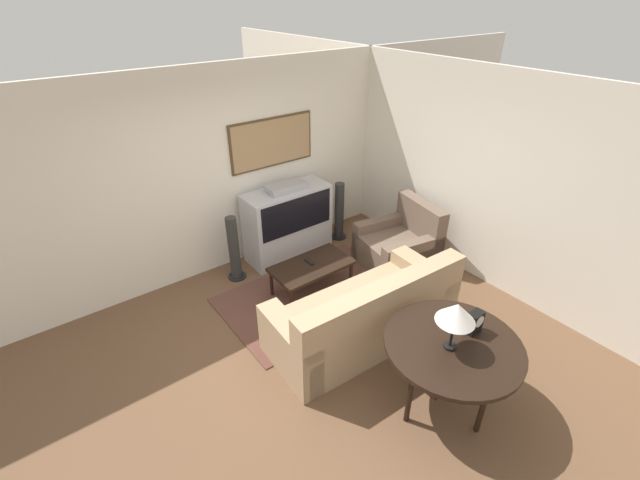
% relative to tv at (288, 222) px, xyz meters
% --- Properties ---
extents(ground_plane, '(12.00, 12.00, 0.00)m').
position_rel_tv_xyz_m(ground_plane, '(-0.87, -1.78, -0.53)').
color(ground_plane, brown).
extents(wall_back, '(12.00, 0.10, 2.70)m').
position_rel_tv_xyz_m(wall_back, '(-0.85, 0.35, 0.82)').
color(wall_back, silver).
rests_on(wall_back, ground_plane).
extents(wall_right, '(0.06, 12.00, 2.70)m').
position_rel_tv_xyz_m(wall_right, '(1.76, -1.78, 0.82)').
color(wall_right, silver).
rests_on(wall_right, ground_plane).
extents(area_rug, '(2.26, 1.45, 0.01)m').
position_rel_tv_xyz_m(area_rug, '(-0.32, -1.02, -0.52)').
color(area_rug, brown).
rests_on(area_rug, ground_plane).
extents(tv, '(1.24, 0.51, 1.13)m').
position_rel_tv_xyz_m(tv, '(0.00, 0.00, 0.00)').
color(tv, '#B7B7BC').
rests_on(tv, ground_plane).
extents(couch, '(2.15, 1.01, 0.93)m').
position_rel_tv_xyz_m(couch, '(-0.31, -1.99, -0.21)').
color(couch, tan).
rests_on(couch, ground_plane).
extents(armchair, '(1.08, 1.05, 0.89)m').
position_rel_tv_xyz_m(armchair, '(1.12, -1.14, -0.24)').
color(armchair, brown).
rests_on(armchair, ground_plane).
extents(coffee_table, '(1.03, 0.56, 0.41)m').
position_rel_tv_xyz_m(coffee_table, '(-0.26, -0.93, -0.16)').
color(coffee_table, black).
rests_on(coffee_table, ground_plane).
extents(console_table, '(1.22, 1.22, 0.76)m').
position_rel_tv_xyz_m(console_table, '(-0.29, -3.09, 0.16)').
color(console_table, black).
rests_on(console_table, ground_plane).
extents(table_lamp, '(0.33, 0.33, 0.47)m').
position_rel_tv_xyz_m(table_lamp, '(-0.35, -3.09, 0.60)').
color(table_lamp, black).
rests_on(table_lamp, console_table).
extents(mantel_clock, '(0.15, 0.10, 0.22)m').
position_rel_tv_xyz_m(mantel_clock, '(-0.03, -3.09, 0.33)').
color(mantel_clock, black).
rests_on(mantel_clock, console_table).
extents(remote, '(0.05, 0.16, 0.02)m').
position_rel_tv_xyz_m(remote, '(-0.26, -0.88, -0.11)').
color(remote, black).
rests_on(remote, coffee_table).
extents(speaker_tower_left, '(0.25, 0.25, 0.92)m').
position_rel_tv_xyz_m(speaker_tower_left, '(-0.90, -0.07, -0.10)').
color(speaker_tower_left, black).
rests_on(speaker_tower_left, ground_plane).
extents(speaker_tower_right, '(0.25, 0.25, 0.92)m').
position_rel_tv_xyz_m(speaker_tower_right, '(0.90, -0.07, -0.10)').
color(speaker_tower_right, black).
rests_on(speaker_tower_right, ground_plane).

